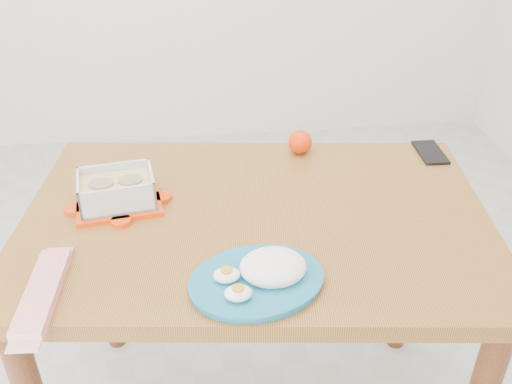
{
  "coord_description": "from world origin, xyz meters",
  "views": [
    {
      "loc": [
        0.06,
        -1.28,
        1.51
      ],
      "look_at": [
        0.18,
        -0.18,
        0.81
      ],
      "focal_mm": 40.0,
      "sensor_mm": 36.0,
      "label": 1
    }
  ],
  "objects": [
    {
      "name": "rice_plate",
      "position": [
        0.17,
        -0.43,
        0.77
      ],
      "size": [
        0.32,
        0.32,
        0.07
      ],
      "rotation": [
        0.0,
        0.0,
        0.23
      ],
      "color": "#1A6F90",
      "rests_on": "dining_table"
    },
    {
      "name": "smartphone",
      "position": [
        0.7,
        0.06,
        0.75
      ],
      "size": [
        0.07,
        0.14,
        0.01
      ],
      "primitive_type": "cube",
      "rotation": [
        0.0,
        0.0,
        -0.03
      ],
      "color": "black",
      "rests_on": "dining_table"
    },
    {
      "name": "orange_fruit",
      "position": [
        0.34,
        0.1,
        0.78
      ],
      "size": [
        0.07,
        0.07,
        0.07
      ],
      "primitive_type": "sphere",
      "color": "#FF3605",
      "rests_on": "dining_table"
    },
    {
      "name": "ground",
      "position": [
        0.0,
        0.0,
        0.0
      ],
      "size": [
        3.5,
        3.5,
        0.0
      ],
      "primitive_type": "plane",
      "color": "#B7B7B2",
      "rests_on": "ground"
    },
    {
      "name": "candy_bar",
      "position": [
        -0.25,
        -0.42,
        0.76
      ],
      "size": [
        0.07,
        0.24,
        0.02
      ],
      "primitive_type": "cube",
      "rotation": [
        0.0,
        0.0,
        1.51
      ],
      "color": "red",
      "rests_on": "dining_table"
    },
    {
      "name": "dining_table",
      "position": [
        0.18,
        -0.18,
        0.64
      ],
      "size": [
        1.17,
        0.85,
        0.75
      ],
      "rotation": [
        0.0,
        0.0,
        -0.12
      ],
      "color": "#9C632C",
      "rests_on": "ground"
    },
    {
      "name": "food_container",
      "position": [
        -0.14,
        -0.11,
        0.79
      ],
      "size": [
        0.22,
        0.18,
        0.08
      ],
      "rotation": [
        0.0,
        0.0,
        0.15
      ],
      "color": "#F03B07",
      "rests_on": "dining_table"
    }
  ]
}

